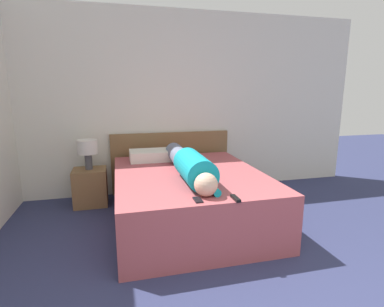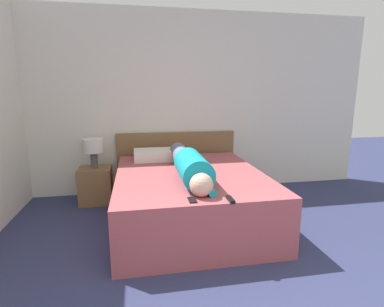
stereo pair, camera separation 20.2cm
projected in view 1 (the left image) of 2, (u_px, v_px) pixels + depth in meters
name	position (u px, v px, depth m)	size (l,w,h in m)	color
wall_back	(179.00, 104.00, 4.39)	(5.61, 0.06, 2.60)	silver
bed	(189.00, 197.00, 3.44)	(1.62, 1.99, 0.58)	#A84C51
headboard	(171.00, 162.00, 4.46)	(1.74, 0.04, 0.89)	brown
nightstand	(90.00, 187.00, 3.94)	(0.42, 0.36, 0.49)	brown
table_lamp	(88.00, 149.00, 3.84)	(0.26, 0.26, 0.39)	#4C4C51
person_lying	(189.00, 165.00, 3.18)	(0.30, 1.62, 0.30)	#DBB293
pillow_near_headboard	(151.00, 155.00, 3.96)	(0.56, 0.37, 0.13)	silver
tv_remote	(236.00, 198.00, 2.54)	(0.04, 0.15, 0.02)	black
cell_phone	(198.00, 200.00, 2.52)	(0.06, 0.13, 0.01)	black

